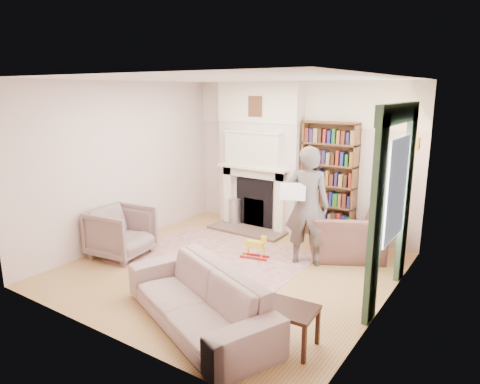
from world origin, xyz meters
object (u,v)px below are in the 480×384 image
Objects in this scene: armchair_left at (121,232)px; bookcase at (329,175)px; coffee_table at (283,325)px; man_reading at (307,206)px; paraffin_heater at (235,212)px; rocking_horse at (255,247)px; sofa at (198,298)px; armchair_reading at (347,234)px.

bookcase is at bearing -50.41° from armchair_left.
coffee_table is (0.95, -3.45, -0.95)m from bookcase.
bookcase is 3.70m from coffee_table.
man_reading is 2.39m from coffee_table.
paraffin_heater is at bearing -170.20° from bookcase.
armchair_left is 0.47× the size of man_reading.
bookcase reaches higher than man_reading.
armchair_left is 1.95× the size of rocking_horse.
paraffin_heater reaches higher than coffee_table.
sofa is at bearing -88.57° from rocking_horse.
sofa is 3.75m from paraffin_heater.
armchair_reading is at bearing 99.68° from sofa.
sofa is at bearing -173.74° from coffee_table.
man_reading is 1.09m from rocking_horse.
sofa is at bearing -90.88° from bookcase.
armchair_left reaches higher than sofa.
rocking_horse is at bearing 1.34° from man_reading.
armchair_left reaches higher than paraffin_heater.
man_reading is (0.19, -1.29, -0.25)m from bookcase.
bookcase reaches higher than armchair_left.
armchair_left is at bearing -178.74° from sofa.
armchair_reading is 0.53× the size of sofa.
rocking_horse is at bearing -67.85° from armchair_left.
coffee_table is at bearing -63.54° from rocking_horse.
armchair_left is 2.18m from rocking_horse.
coffee_table is 2.40m from rocking_horse.
armchair_left is 1.26× the size of coffee_table.
sofa is 2.42m from man_reading.
rocking_horse is at bearing 125.12° from coffee_table.
man_reading reaches higher than coffee_table.
bookcase is 3.70m from armchair_left.
armchair_reading is 1.35× the size of armchair_left.
armchair_left is at bearing -132.41° from bookcase.
bookcase reaches higher than armchair_reading.
bookcase is at bearing 112.19° from sofa.
paraffin_heater is 1.22× the size of rocking_horse.
man_reading is at bearing 8.68° from rocking_horse.
bookcase is 3.36× the size of paraffin_heater.
rocking_horse is (1.88, 1.09, -0.20)m from armchair_left.
bookcase is at bearing 58.03° from rocking_horse.
armchair_left is at bearing 163.31° from coffee_table.
coffee_table is (1.00, 0.18, -0.10)m from sofa.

